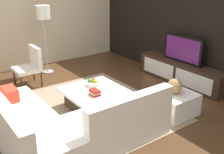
% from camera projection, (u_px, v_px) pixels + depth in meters
% --- Properties ---
extents(ground_plane, '(14.00, 14.00, 0.00)m').
position_uv_depth(ground_plane, '(93.00, 111.00, 5.09)').
color(ground_plane, '#4C301C').
extents(feature_wall_back, '(6.40, 0.12, 2.80)m').
position_uv_depth(feature_wall_back, '(194.00, 21.00, 6.07)').
color(feature_wall_back, black).
rests_on(feature_wall_back, ground).
extents(side_wall_left, '(0.12, 5.20, 2.80)m').
position_uv_depth(side_wall_left, '(32.00, 14.00, 7.11)').
color(side_wall_left, beige).
rests_on(side_wall_left, ground).
extents(area_rug, '(2.95, 2.59, 0.01)m').
position_uv_depth(area_rug, '(90.00, 109.00, 5.16)').
color(area_rug, gray).
rests_on(area_rug, ground).
extents(media_console, '(2.25, 0.43, 0.50)m').
position_uv_depth(media_console, '(181.00, 72.00, 6.31)').
color(media_console, '#332319').
rests_on(media_console, ground).
extents(television, '(1.04, 0.06, 0.61)m').
position_uv_depth(television, '(183.00, 49.00, 6.11)').
color(television, black).
rests_on(television, media_console).
extents(sectional_couch, '(2.26, 2.35, 0.81)m').
position_uv_depth(sectional_couch, '(62.00, 124.00, 4.14)').
color(sectional_couch, white).
rests_on(sectional_couch, ground).
extents(coffee_table, '(1.01, 1.05, 0.38)m').
position_uv_depth(coffee_table, '(94.00, 98.00, 5.15)').
color(coffee_table, '#332319').
rests_on(coffee_table, ground).
extents(accent_chair_near, '(0.55, 0.54, 0.87)m').
position_uv_depth(accent_chair_near, '(31.00, 64.00, 6.14)').
color(accent_chair_near, '#332319').
rests_on(accent_chair_near, ground).
extents(floor_lamp, '(0.33, 0.33, 1.67)m').
position_uv_depth(floor_lamp, '(43.00, 16.00, 6.56)').
color(floor_lamp, '#A5A5AA').
rests_on(floor_lamp, ground).
extents(ottoman, '(0.70, 0.70, 0.40)m').
position_uv_depth(ottoman, '(173.00, 103.00, 4.96)').
color(ottoman, white).
rests_on(ottoman, ground).
extents(fruit_bowl, '(0.28, 0.28, 0.14)m').
position_uv_depth(fruit_bowl, '(93.00, 83.00, 5.25)').
color(fruit_bowl, silver).
rests_on(fruit_bowl, coffee_table).
extents(decorative_ball, '(0.27, 0.27, 0.27)m').
position_uv_depth(decorative_ball, '(175.00, 86.00, 4.84)').
color(decorative_ball, '#AD8451').
rests_on(decorative_ball, ottoman).
extents(book_stack, '(0.21, 0.14, 0.10)m').
position_uv_depth(book_stack, '(95.00, 93.00, 4.83)').
color(book_stack, maroon).
rests_on(book_stack, coffee_table).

